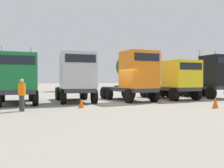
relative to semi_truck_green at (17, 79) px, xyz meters
The scene contains 11 objects.
ground 7.11m from the semi_truck_green, 13.66° to the right, with size 200.00×200.00×0.00m, color gray.
semi_truck_green is the anchor object (origin of this frame).
semi_truck_silver 4.17m from the semi_truck_green, ahead, with size 3.01×6.20×4.29m.
semi_truck_orange 8.69m from the semi_truck_green, ahead, with size 2.86×6.05×4.48m.
semi_truck_yellow 12.79m from the semi_truck_green, ahead, with size 2.63×6.35×3.90m.
semi_truck_black 17.02m from the semi_truck_green, ahead, with size 2.65×5.79×4.52m.
visitor_in_hivis 3.95m from the semi_truck_green, 87.46° to the right, with size 0.52×0.52×1.76m.
traffic_cone_near 12.99m from the semi_truck_green, 30.86° to the right, with size 0.36×0.36×0.69m, color #F2590C.
traffic_cone_mid 5.23m from the semi_truck_green, 44.19° to the right, with size 0.36×0.36×0.56m, color #F2590C.
oak_far_centre 20.65m from the semi_truck_green, 65.87° to the left, with size 3.61×3.61×5.98m.
oak_far_right 26.16m from the semi_truck_green, 47.50° to the left, with size 4.24×4.24×5.99m.
Camera 1 is at (-6.94, -16.58, 1.72)m, focal length 39.85 mm.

